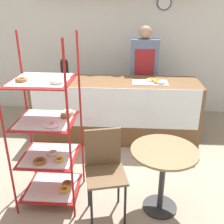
{
  "coord_description": "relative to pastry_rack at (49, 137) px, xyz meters",
  "views": [
    {
      "loc": [
        0.21,
        -2.47,
        2.04
      ],
      "look_at": [
        0.0,
        0.47,
        0.8
      ],
      "focal_mm": 42.0,
      "sensor_mm": 36.0,
      "label": 1
    }
  ],
  "objects": [
    {
      "name": "ground_plane",
      "position": [
        0.6,
        0.16,
        -0.77
      ],
      "size": [
        14.0,
        14.0,
        0.0
      ],
      "primitive_type": "plane",
      "color": "gray"
    },
    {
      "name": "back_wall",
      "position": [
        0.6,
        2.71,
        0.6
      ],
      "size": [
        10.0,
        0.3,
        2.7
      ],
      "color": "white",
      "rests_on": "ground_plane"
    },
    {
      "name": "display_counter",
      "position": [
        0.6,
        1.5,
        -0.3
      ],
      "size": [
        2.51,
        0.73,
        0.94
      ],
      "color": "brown",
      "rests_on": "ground_plane"
    },
    {
      "name": "pastry_rack",
      "position": [
        0.0,
        0.0,
        0.0
      ],
      "size": [
        0.62,
        0.59,
        1.79
      ],
      "color": "#A51919",
      "rests_on": "ground_plane"
    },
    {
      "name": "person_worker",
      "position": [
        1.04,
        2.05,
        0.15
      ],
      "size": [
        0.46,
        0.23,
        1.7
      ],
      "color": "#282833",
      "rests_on": "ground_plane"
    },
    {
      "name": "cafe_table",
      "position": [
        1.16,
        -0.09,
        -0.23
      ],
      "size": [
        0.66,
        0.66,
        0.72
      ],
      "color": "#262628",
      "rests_on": "ground_plane"
    },
    {
      "name": "cafe_chair",
      "position": [
        0.58,
        -0.15,
        -0.21
      ],
      "size": [
        0.46,
        0.46,
        0.9
      ],
      "rotation": [
        0.0,
        0.0,
        6.53
      ],
      "color": "black",
      "rests_on": "ground_plane"
    },
    {
      "name": "coffee_carafe",
      "position": [
        -0.14,
        1.38,
        0.34
      ],
      "size": [
        0.11,
        0.11,
        0.35
      ],
      "color": "black",
      "rests_on": "display_counter"
    },
    {
      "name": "donut_tray_counter",
      "position": [
        1.16,
        1.45,
        0.19
      ],
      "size": [
        0.52,
        0.29,
        0.05
      ],
      "color": "silver",
      "rests_on": "display_counter"
    }
  ]
}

